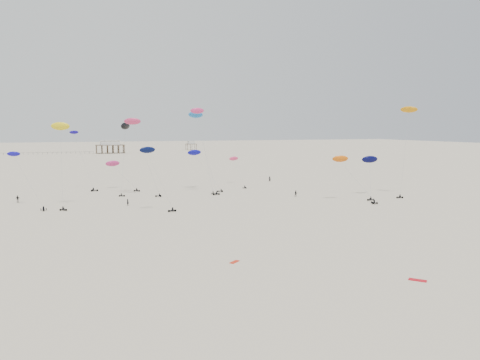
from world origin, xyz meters
name	(u,v)px	position (x,y,z in m)	size (l,w,h in m)	color
ground_plane	(158,170)	(0.00, 200.00, 0.00)	(900.00, 900.00, 0.00)	beige
pavilion_main	(110,148)	(-10.00, 350.00, 4.22)	(21.00, 13.00, 9.80)	brown
pavilion_small	(191,146)	(60.00, 380.00, 3.49)	(9.00, 7.00, 8.00)	brown
pier_fence	(35,154)	(-62.00, 350.00, 0.77)	(80.20, 0.20, 1.50)	black
rig_0	(118,169)	(-23.88, 134.83, 6.42)	(9.87, 11.43, 12.67)	black
rig_1	(201,128)	(-1.91, 116.48, 19.21)	(6.72, 4.05, 25.16)	black
rig_2	(156,170)	(-19.28, 91.23, 9.59)	(8.18, 3.50, 15.21)	black
rig_3	(28,180)	(-47.31, 106.19, 6.83)	(9.02, 11.07, 16.28)	black
rig_4	(237,166)	(14.94, 132.76, 6.32)	(3.74, 15.05, 14.94)	black
rig_5	(125,136)	(-22.83, 121.54, 16.91)	(4.77, 6.52, 20.88)	black
rig_6	(370,167)	(41.86, 96.01, 8.25)	(9.66, 11.45, 14.05)	black
rig_7	(407,126)	(51.54, 92.82, 19.69)	(8.69, 7.21, 25.53)	black
rig_8	(86,167)	(-33.23, 135.64, 7.23)	(7.82, 9.57, 19.00)	black
rig_9	(200,132)	(-1.30, 119.35, 18.08)	(7.31, 12.00, 24.56)	black
rig_10	(199,159)	(0.09, 126.61, 9.60)	(8.87, 12.48, 15.30)	black
rig_11	(61,141)	(-39.57, 104.99, 16.19)	(4.89, 8.59, 20.80)	black
rig_12	(349,170)	(31.04, 89.80, 8.28)	(8.06, 10.63, 13.60)	black
rig_13	(137,133)	(-20.02, 117.29, 17.69)	(9.82, 5.50, 22.22)	black
spectator_0	(128,206)	(-24.57, 102.31, 0.00)	(0.71, 0.49, 1.96)	black
spectator_1	(296,196)	(21.84, 102.12, 0.00)	(0.97, 0.56, 1.99)	black
spectator_2	(18,202)	(-50.96, 117.30, 0.00)	(1.25, 0.67, 2.12)	black
spectator_3	(270,182)	(29.28, 137.96, 0.00)	(0.82, 0.56, 2.25)	black
grounded_kite_a	(418,280)	(3.64, 31.29, 0.00)	(2.20, 0.90, 0.08)	#BA0B16
grounded_kite_b	(235,262)	(-15.63, 46.86, 0.00)	(1.80, 0.70, 0.07)	red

